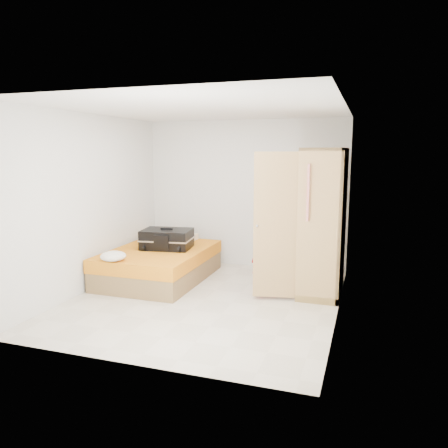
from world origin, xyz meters
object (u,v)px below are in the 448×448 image
(bed, at_px, (160,264))
(wardrobe, at_px, (319,225))
(suitcase, at_px, (167,239))
(person, at_px, (267,237))
(round_cushion, at_px, (113,256))

(bed, height_order, wardrobe, wardrobe)
(bed, distance_m, suitcase, 0.42)
(bed, height_order, person, person)
(person, xyz_separation_m, suitcase, (-1.71, 0.21, -0.18))
(bed, relative_size, wardrobe, 0.96)
(wardrobe, distance_m, round_cushion, 3.00)
(bed, bearing_deg, suitcase, 48.61)
(suitcase, height_order, round_cushion, suitcase)
(bed, xyz_separation_m, suitcase, (0.09, 0.10, 0.40))
(person, bearing_deg, wardrobe, -52.62)
(person, height_order, round_cushion, person)
(wardrobe, xyz_separation_m, suitcase, (-2.41, -0.05, -0.35))
(bed, xyz_separation_m, wardrobe, (2.50, 0.15, 0.75))
(suitcase, xyz_separation_m, round_cushion, (-0.37, -1.00, -0.08))
(bed, xyz_separation_m, round_cushion, (-0.28, -0.90, 0.32))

